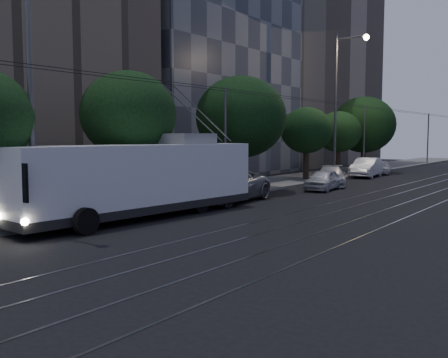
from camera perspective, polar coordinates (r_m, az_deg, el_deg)
ground at (r=16.48m, az=-6.02°, el=-6.99°), size 120.00×120.00×0.00m
sidewalk at (r=36.92m, az=6.74°, el=-0.22°), size 5.00×90.00×0.15m
tram_rails at (r=33.06m, az=21.88°, el=-1.27°), size 4.52×90.00×0.02m
overhead_wires at (r=35.57m, az=10.33°, el=5.01°), size 2.23×90.00×6.00m
building_glass_mid at (r=46.27m, az=-4.74°, el=17.47°), size 14.40×18.40×26.80m
building_tan_far at (r=63.15m, az=8.02°, el=17.76°), size 14.40×22.40×34.80m
trolleybus at (r=20.99m, az=-9.26°, el=0.02°), size 3.25×11.81×5.63m
pickup_silver at (r=25.56m, az=-0.03°, el=-0.78°), size 3.44×6.31×1.68m
car_white_a at (r=31.80m, az=11.31°, el=-0.10°), size 1.92×3.92×1.29m
car_white_b at (r=34.57m, az=12.11°, el=0.34°), size 3.66×5.00×1.35m
car_white_c at (r=42.55m, az=15.97°, el=1.28°), size 2.25×4.98×1.59m
car_white_d at (r=46.27m, az=17.61°, el=1.29°), size 2.38×3.83×1.22m
tree_1 at (r=23.67m, az=-10.87°, el=7.23°), size 4.44×4.44×6.39m
tree_2 at (r=30.50m, az=1.95°, el=7.07°), size 5.52×5.52×7.01m
tree_3 at (r=37.76m, az=9.41°, el=5.48°), size 3.82×3.82×5.52m
tree_4 at (r=44.10m, az=12.95°, el=5.27°), size 3.90×3.90×5.49m
tree_5 at (r=48.03m, az=15.69°, el=5.99°), size 5.74×5.74×6.99m
streetlamp_near at (r=19.00m, az=-20.72°, el=13.99°), size 2.60×0.44×10.85m
streetlamp_far at (r=40.51m, az=13.21°, el=9.59°), size 2.70×0.44×11.33m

